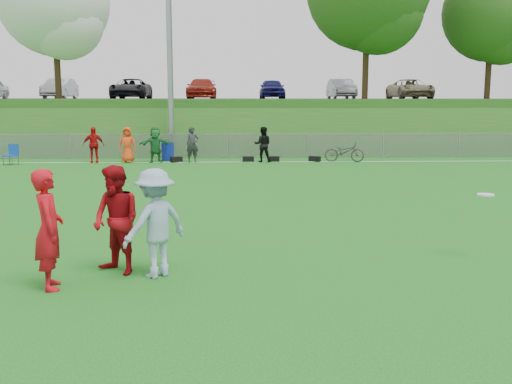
{
  "coord_description": "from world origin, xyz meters",
  "views": [
    {
      "loc": [
        0.28,
        -9.32,
        2.79
      ],
      "look_at": [
        0.66,
        0.5,
        1.26
      ],
      "focal_mm": 40.0,
      "sensor_mm": 36.0,
      "label": 1
    }
  ],
  "objects_px": {
    "player_blue": "(155,223)",
    "frisbee": "(486,195)",
    "player_red_left": "(49,229)",
    "recycling_bin": "(168,151)",
    "player_red_center": "(116,220)",
    "bicycle": "(344,152)"
  },
  "relations": [
    {
      "from": "frisbee",
      "to": "recycling_bin",
      "type": "relative_size",
      "value": 0.33
    },
    {
      "from": "player_red_left",
      "to": "recycling_bin",
      "type": "bearing_deg",
      "value": -16.85
    },
    {
      "from": "player_red_left",
      "to": "frisbee",
      "type": "height_order",
      "value": "player_red_left"
    },
    {
      "from": "frisbee",
      "to": "recycling_bin",
      "type": "xyz_separation_m",
      "value": [
        -7.76,
        18.3,
        -0.73
      ]
    },
    {
      "from": "bicycle",
      "to": "recycling_bin",
      "type": "bearing_deg",
      "value": 95.03
    },
    {
      "from": "player_red_center",
      "to": "player_red_left",
      "type": "bearing_deg",
      "value": -99.9
    },
    {
      "from": "player_red_left",
      "to": "bicycle",
      "type": "relative_size",
      "value": 0.98
    },
    {
      "from": "player_red_left",
      "to": "player_blue",
      "type": "relative_size",
      "value": 1.04
    },
    {
      "from": "player_red_center",
      "to": "recycling_bin",
      "type": "distance_m",
      "value": 18.98
    },
    {
      "from": "player_red_left",
      "to": "player_blue",
      "type": "height_order",
      "value": "player_red_left"
    },
    {
      "from": "player_red_center",
      "to": "frisbee",
      "type": "bearing_deg",
      "value": 44.59
    },
    {
      "from": "recycling_bin",
      "to": "frisbee",
      "type": "bearing_deg",
      "value": -67.02
    },
    {
      "from": "player_blue",
      "to": "recycling_bin",
      "type": "xyz_separation_m",
      "value": [
        -2.0,
        19.13,
        -0.43
      ]
    },
    {
      "from": "player_red_center",
      "to": "frisbee",
      "type": "relative_size",
      "value": 6.02
    },
    {
      "from": "player_red_center",
      "to": "player_blue",
      "type": "height_order",
      "value": "player_red_center"
    },
    {
      "from": "player_blue",
      "to": "frisbee",
      "type": "distance_m",
      "value": 5.83
    },
    {
      "from": "player_red_left",
      "to": "recycling_bin",
      "type": "xyz_separation_m",
      "value": [
        -0.48,
        19.68,
        -0.47
      ]
    },
    {
      "from": "player_red_center",
      "to": "player_blue",
      "type": "xyz_separation_m",
      "value": [
        0.66,
        -0.2,
        -0.02
      ]
    },
    {
      "from": "player_red_center",
      "to": "player_blue",
      "type": "bearing_deg",
      "value": 22.1
    },
    {
      "from": "frisbee",
      "to": "player_red_center",
      "type": "bearing_deg",
      "value": -174.39
    },
    {
      "from": "bicycle",
      "to": "player_red_center",
      "type": "bearing_deg",
      "value": 169.21
    },
    {
      "from": "player_blue",
      "to": "frisbee",
      "type": "height_order",
      "value": "player_blue"
    }
  ]
}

